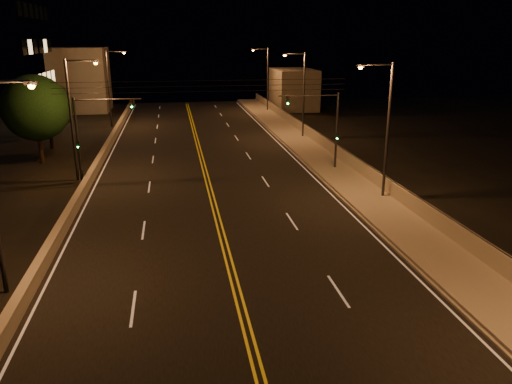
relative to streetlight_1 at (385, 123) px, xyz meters
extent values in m
cube|color=black|center=(-11.53, -2.71, -5.39)|extent=(18.00, 120.00, 0.02)
cube|color=gray|center=(-0.73, -2.71, -5.25)|extent=(3.60, 120.00, 0.30)
cube|color=gray|center=(-2.60, -2.71, -5.33)|extent=(0.14, 120.00, 0.15)
cube|color=gray|center=(0.92, -2.71, -4.60)|extent=(0.30, 120.00, 1.00)
cube|color=gray|center=(-20.64, -2.71, -5.01)|extent=(0.45, 120.00, 0.79)
cube|color=slate|center=(4.97, 46.40, -2.34)|extent=(6.00, 10.00, 6.12)
cube|color=slate|center=(-27.53, 49.00, -0.68)|extent=(8.00, 8.00, 9.45)
cylinder|color=black|center=(0.92, -2.71, -4.07)|extent=(0.06, 120.00, 0.06)
cube|color=silver|center=(-20.13, -2.71, -5.38)|extent=(0.12, 116.00, 0.00)
cube|color=silver|center=(-2.93, -2.71, -5.38)|extent=(0.12, 116.00, 0.00)
cube|color=gold|center=(-11.68, -2.71, -5.38)|extent=(0.12, 116.00, 0.00)
cube|color=gold|center=(-11.38, -2.71, -5.38)|extent=(0.12, 116.00, 0.00)
cube|color=silver|center=(-16.03, -12.21, -5.38)|extent=(0.12, 3.00, 0.00)
cube|color=silver|center=(-16.03, -3.21, -5.38)|extent=(0.12, 3.00, 0.00)
cube|color=silver|center=(-16.03, 5.79, -5.38)|extent=(0.12, 3.00, 0.00)
cube|color=silver|center=(-16.03, 14.79, -5.38)|extent=(0.12, 3.00, 0.00)
cube|color=silver|center=(-16.03, 23.79, -5.38)|extent=(0.12, 3.00, 0.00)
cube|color=silver|center=(-16.03, 32.79, -5.38)|extent=(0.12, 3.00, 0.00)
cube|color=silver|center=(-16.03, 41.79, -5.38)|extent=(0.12, 3.00, 0.00)
cube|color=silver|center=(-16.03, 50.79, -5.38)|extent=(0.12, 3.00, 0.00)
cube|color=silver|center=(-7.03, -12.21, -5.38)|extent=(0.12, 3.00, 0.00)
cube|color=silver|center=(-7.03, -3.21, -5.38)|extent=(0.12, 3.00, 0.00)
cube|color=silver|center=(-7.03, 5.79, -5.38)|extent=(0.12, 3.00, 0.00)
cube|color=silver|center=(-7.03, 14.79, -5.38)|extent=(0.12, 3.00, 0.00)
cube|color=silver|center=(-7.03, 23.79, -5.38)|extent=(0.12, 3.00, 0.00)
cube|color=silver|center=(-7.03, 32.79, -5.38)|extent=(0.12, 3.00, 0.00)
cube|color=silver|center=(-7.03, 41.79, -5.38)|extent=(0.12, 3.00, 0.00)
cube|color=silver|center=(-7.03, 50.79, -5.38)|extent=(0.12, 3.00, 0.00)
cylinder|color=#2D2D33|center=(0.27, 0.00, -0.71)|extent=(0.20, 0.20, 9.38)
cylinder|color=#2D2D33|center=(-0.83, 0.00, 3.83)|extent=(2.20, 0.12, 0.12)
cube|color=#2D2D33|center=(-1.93, 0.00, 3.76)|extent=(0.50, 0.25, 0.14)
sphere|color=#FF9E2D|center=(-1.93, 0.00, 3.66)|extent=(0.28, 0.28, 0.28)
cylinder|color=#2D2D33|center=(0.27, 22.25, -0.71)|extent=(0.20, 0.20, 9.38)
cylinder|color=#2D2D33|center=(-0.83, 22.25, 3.83)|extent=(2.20, 0.12, 0.12)
cube|color=#2D2D33|center=(-1.93, 22.25, 3.76)|extent=(0.50, 0.25, 0.14)
sphere|color=#FF9E2D|center=(-1.93, 22.25, 3.66)|extent=(0.28, 0.28, 0.28)
cylinder|color=#2D2D33|center=(0.27, 43.50, -0.71)|extent=(0.20, 0.20, 9.38)
cylinder|color=#2D2D33|center=(-0.83, 43.50, 3.83)|extent=(2.20, 0.12, 0.12)
cube|color=#2D2D33|center=(-1.93, 43.50, 3.76)|extent=(0.50, 0.25, 0.14)
sphere|color=#FF9E2D|center=(-1.93, 43.50, 3.66)|extent=(0.28, 0.28, 0.28)
cylinder|color=#2D2D33|center=(-20.63, -9.81, 3.83)|extent=(2.20, 0.12, 0.12)
cube|color=#2D2D33|center=(-19.53, -9.81, 3.76)|extent=(0.50, 0.25, 0.14)
sphere|color=#FF9E2D|center=(-19.53, -9.81, 3.66)|extent=(0.28, 0.28, 0.28)
cylinder|color=#2D2D33|center=(-21.73, 8.74, -0.71)|extent=(0.20, 0.20, 9.38)
cylinder|color=#2D2D33|center=(-20.63, 8.74, 3.83)|extent=(2.20, 0.12, 0.12)
cube|color=#2D2D33|center=(-19.53, 8.74, 3.76)|extent=(0.50, 0.25, 0.14)
sphere|color=#FF9E2D|center=(-19.53, 8.74, 3.66)|extent=(0.28, 0.28, 0.28)
cylinder|color=#2D2D33|center=(-21.73, 33.77, -0.71)|extent=(0.20, 0.20, 9.38)
cylinder|color=#2D2D33|center=(-20.63, 33.77, 3.83)|extent=(2.20, 0.12, 0.12)
cube|color=#2D2D33|center=(-19.53, 33.77, 3.76)|extent=(0.50, 0.25, 0.14)
sphere|color=#FF9E2D|center=(-19.53, 33.77, 3.66)|extent=(0.28, 0.28, 0.28)
cylinder|color=#2D2D33|center=(-0.53, 8.26, -2.12)|extent=(0.18, 0.18, 6.58)
cylinder|color=#2D2D33|center=(-3.03, 8.26, 0.97)|extent=(5.00, 0.10, 0.10)
cube|color=black|center=(-4.78, 8.26, 0.62)|extent=(0.28, 0.18, 0.80)
sphere|color=#19FF4C|center=(-4.78, 8.15, 0.37)|extent=(0.14, 0.14, 0.14)
cube|color=black|center=(-0.53, 8.11, -2.40)|extent=(0.22, 0.14, 0.55)
cylinder|color=#2D2D33|center=(-21.33, 8.26, -2.12)|extent=(0.18, 0.18, 6.58)
cylinder|color=#2D2D33|center=(-18.83, 8.26, 0.97)|extent=(5.00, 0.10, 0.10)
cube|color=black|center=(-17.08, 8.26, 0.62)|extent=(0.28, 0.18, 0.80)
sphere|color=#19FF4C|center=(-17.08, 8.15, 0.37)|extent=(0.14, 0.14, 0.14)
cube|color=black|center=(-21.33, 8.11, -2.40)|extent=(0.22, 0.14, 0.55)
cylinder|color=black|center=(-11.53, 6.79, 1.60)|extent=(22.00, 0.03, 0.03)
cylinder|color=black|center=(-11.53, 6.79, 2.00)|extent=(22.00, 0.03, 0.03)
cylinder|color=black|center=(-11.53, 6.79, 2.40)|extent=(22.00, 0.03, 0.03)
cylinder|color=black|center=(-25.86, 15.16, -4.03)|extent=(0.36, 0.36, 2.75)
sphere|color=black|center=(-25.86, 15.16, -0.44)|extent=(5.81, 5.81, 5.81)
cylinder|color=black|center=(-26.36, 21.62, -4.22)|extent=(0.36, 0.36, 2.37)
sphere|color=black|center=(-26.36, 21.62, -1.12)|extent=(5.01, 5.01, 5.01)
camera|label=1|loc=(-13.97, -31.39, 5.53)|focal=35.00mm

